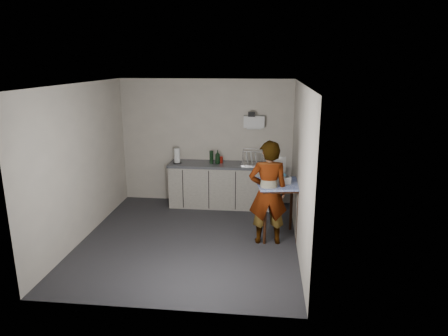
# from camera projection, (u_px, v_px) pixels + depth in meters

# --- Properties ---
(ground) EXTENTS (4.00, 4.00, 0.00)m
(ground) POSITION_uv_depth(u_px,v_px,m) (190.00, 239.00, 6.81)
(ground) COLOR #2A292E
(ground) RESTS_ON ground
(wall_back) EXTENTS (3.60, 0.02, 2.60)m
(wall_back) POSITION_uv_depth(u_px,v_px,m) (206.00, 142.00, 8.38)
(wall_back) COLOR beige
(wall_back) RESTS_ON ground
(wall_right) EXTENTS (0.02, 4.00, 2.60)m
(wall_right) POSITION_uv_depth(u_px,v_px,m) (299.00, 169.00, 6.28)
(wall_right) COLOR beige
(wall_right) RESTS_ON ground
(wall_left) EXTENTS (0.02, 4.00, 2.60)m
(wall_left) POSITION_uv_depth(u_px,v_px,m) (82.00, 163.00, 6.65)
(wall_left) COLOR beige
(wall_left) RESTS_ON ground
(ceiling) EXTENTS (3.60, 4.00, 0.01)m
(ceiling) POSITION_uv_depth(u_px,v_px,m) (186.00, 84.00, 6.13)
(ceiling) COLOR white
(ceiling) RESTS_ON wall_back
(kitchen_counter) EXTENTS (2.24, 0.62, 0.91)m
(kitchen_counter) POSITION_uv_depth(u_px,v_px,m) (224.00, 186.00, 8.29)
(kitchen_counter) COLOR black
(kitchen_counter) RESTS_ON ground
(wall_shelf) EXTENTS (0.42, 0.18, 0.37)m
(wall_shelf) POSITION_uv_depth(u_px,v_px,m) (254.00, 122.00, 8.09)
(wall_shelf) COLOR white
(wall_shelf) RESTS_ON ground
(side_table) EXTENTS (0.85, 0.85, 0.97)m
(side_table) POSITION_uv_depth(u_px,v_px,m) (279.00, 190.00, 6.71)
(side_table) COLOR #3C1B0D
(side_table) RESTS_ON ground
(standing_man) EXTENTS (0.68, 0.48, 1.74)m
(standing_man) POSITION_uv_depth(u_px,v_px,m) (268.00, 193.00, 6.48)
(standing_man) COLOR #B2A593
(standing_man) RESTS_ON ground
(soap_bottle) EXTENTS (0.14, 0.14, 0.28)m
(soap_bottle) POSITION_uv_depth(u_px,v_px,m) (218.00, 157.00, 8.12)
(soap_bottle) COLOR black
(soap_bottle) RESTS_ON kitchen_counter
(soda_can) EXTENTS (0.07, 0.07, 0.13)m
(soda_can) POSITION_uv_depth(u_px,v_px,m) (221.00, 160.00, 8.21)
(soda_can) COLOR red
(soda_can) RESTS_ON kitchen_counter
(dark_bottle) EXTENTS (0.08, 0.08, 0.27)m
(dark_bottle) POSITION_uv_depth(u_px,v_px,m) (211.00, 157.00, 8.14)
(dark_bottle) COLOR black
(dark_bottle) RESTS_ON kitchen_counter
(paper_towel) EXTENTS (0.18, 0.18, 0.31)m
(paper_towel) POSITION_uv_depth(u_px,v_px,m) (177.00, 156.00, 8.17)
(paper_towel) COLOR black
(paper_towel) RESTS_ON kitchen_counter
(dish_rack) EXTENTS (0.44, 0.33, 0.31)m
(dish_rack) POSITION_uv_depth(u_px,v_px,m) (252.00, 161.00, 8.08)
(dish_rack) COLOR silver
(dish_rack) RESTS_ON kitchen_counter
(bakery_box) EXTENTS (0.36, 0.37, 0.40)m
(bakery_box) POSITION_uv_depth(u_px,v_px,m) (280.00, 177.00, 6.69)
(bakery_box) COLOR white
(bakery_box) RESTS_ON side_table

